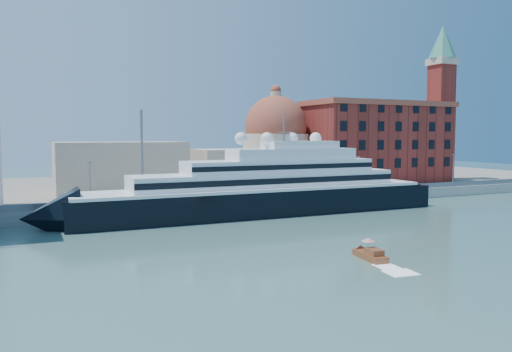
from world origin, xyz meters
name	(u,v)px	position (x,y,z in m)	size (l,w,h in m)	color
ground	(318,236)	(0.00, 0.00, 0.00)	(400.00, 400.00, 0.00)	#3A6561
quay	(235,202)	(0.00, 34.00, 1.25)	(180.00, 10.00, 2.50)	gray
land	(181,186)	(0.00, 75.00, 1.00)	(260.00, 72.00, 2.00)	slate
quay_fence	(243,196)	(0.00, 29.50, 3.10)	(180.00, 0.10, 1.20)	slate
superyacht	(248,194)	(-1.73, 23.00, 4.19)	(81.27, 11.27, 24.29)	black
water_taxi	(371,254)	(-1.68, -15.06, 0.65)	(2.55, 5.89, 2.71)	brown
warehouse	(377,142)	(52.00, 52.00, 13.79)	(43.00, 19.00, 23.25)	maroon
campanile	(441,92)	(76.00, 52.00, 28.76)	(8.40, 8.40, 47.00)	maroon
church	(223,153)	(6.39, 57.72, 10.91)	(66.00, 18.00, 25.50)	beige
lamp_posts	(180,164)	(-12.67, 32.27, 9.84)	(120.80, 2.40, 18.00)	slate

